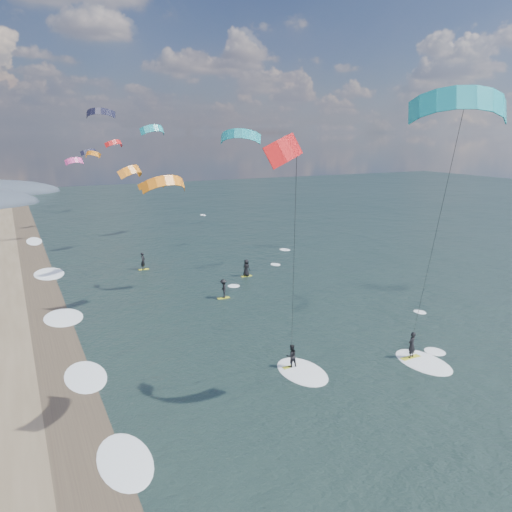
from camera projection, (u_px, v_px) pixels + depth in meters
name	position (u px, v px, depth m)	size (l,w,h in m)	color
ground	(401.00, 471.00, 21.43)	(260.00, 260.00, 0.00)	black
wet_sand_strip	(77.00, 424.00, 24.93)	(3.00, 240.00, 0.00)	#382D23
kitesurfer_near_a	(454.00, 165.00, 23.49)	(7.87, 9.29, 16.56)	gold
kitesurfer_near_b	(298.00, 239.00, 24.20)	(6.59, 9.04, 14.69)	gold
far_kitesurfers	(212.00, 275.00, 47.73)	(9.80, 13.57, 1.85)	gold
bg_kite_field	(127.00, 151.00, 65.78)	(12.63, 65.96, 10.56)	#D83F8C
shoreline_surf	(88.00, 378.00, 29.58)	(2.40, 79.40, 0.11)	white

